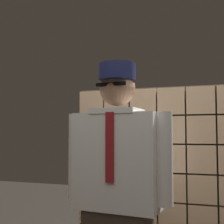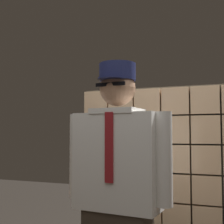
{
  "view_description": "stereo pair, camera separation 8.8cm",
  "coord_description": "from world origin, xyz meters",
  "views": [
    {
      "loc": [
        0.5,
        -1.56,
        1.39
      ],
      "look_at": [
        -0.14,
        0.37,
        1.52
      ],
      "focal_mm": 49.71,
      "sensor_mm": 36.0,
      "label": 1
    },
    {
      "loc": [
        0.58,
        -1.53,
        1.39
      ],
      "look_at": [
        -0.14,
        0.37,
        1.52
      ],
      "focal_mm": 49.71,
      "sensor_mm": 36.0,
      "label": 2
    }
  ],
  "objects": [
    {
      "name": "glass_block_wall",
      "position": [
        -0.0,
        1.3,
        0.9
      ],
      "size": [
        1.58,
        0.1,
        1.83
      ],
      "color": "#E0B78C",
      "rests_on": "ground"
    },
    {
      "name": "standing_person",
      "position": [
        -0.11,
        0.4,
        0.96
      ],
      "size": [
        0.74,
        0.33,
        1.85
      ],
      "rotation": [
        0.0,
        0.0,
        -0.09
      ],
      "color": "#382D23",
      "rests_on": "ground"
    }
  ]
}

